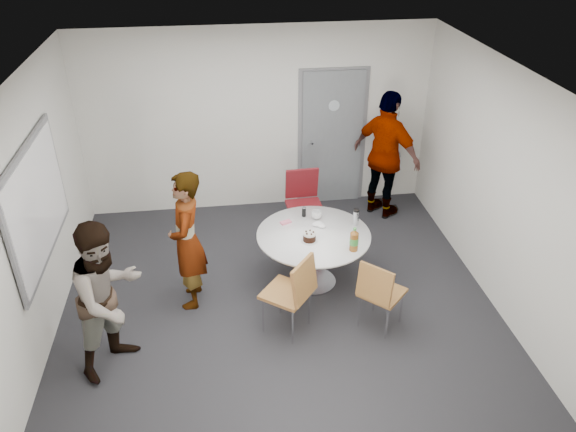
{
  "coord_description": "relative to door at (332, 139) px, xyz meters",
  "views": [
    {
      "loc": [
        -0.59,
        -5.12,
        4.24
      ],
      "look_at": [
        0.14,
        0.25,
        1.06
      ],
      "focal_mm": 35.0,
      "sensor_mm": 36.0,
      "label": 1
    }
  ],
  "objects": [
    {
      "name": "floor",
      "position": [
        -1.1,
        -2.48,
        -1.03
      ],
      "size": [
        5.0,
        5.0,
        0.0
      ],
      "primitive_type": "plane",
      "color": "#232327",
      "rests_on": "ground"
    },
    {
      "name": "ceiling",
      "position": [
        -1.1,
        -2.48,
        1.67
      ],
      "size": [
        5.0,
        5.0,
        0.0
      ],
      "primitive_type": "plane",
      "rotation": [
        3.14,
        0.0,
        0.0
      ],
      "color": "silver",
      "rests_on": "wall_back"
    },
    {
      "name": "wall_back",
      "position": [
        -1.1,
        0.02,
        0.32
      ],
      "size": [
        5.0,
        0.0,
        5.0
      ],
      "primitive_type": "plane",
      "rotation": [
        1.57,
        0.0,
        0.0
      ],
      "color": "silver",
      "rests_on": "floor"
    },
    {
      "name": "wall_left",
      "position": [
        -3.6,
        -2.48,
        0.32
      ],
      "size": [
        0.0,
        5.0,
        5.0
      ],
      "primitive_type": "plane",
      "rotation": [
        1.57,
        0.0,
        1.57
      ],
      "color": "silver",
      "rests_on": "floor"
    },
    {
      "name": "wall_right",
      "position": [
        1.4,
        -2.48,
        0.32
      ],
      "size": [
        0.0,
        5.0,
        5.0
      ],
      "primitive_type": "plane",
      "rotation": [
        1.57,
        0.0,
        -1.57
      ],
      "color": "silver",
      "rests_on": "floor"
    },
    {
      "name": "wall_front",
      "position": [
        -1.1,
        -4.98,
        0.32
      ],
      "size": [
        5.0,
        0.0,
        5.0
      ],
      "primitive_type": "plane",
      "rotation": [
        -1.57,
        0.0,
        0.0
      ],
      "color": "silver",
      "rests_on": "floor"
    },
    {
      "name": "door",
      "position": [
        0.0,
        0.0,
        0.0
      ],
      "size": [
        1.02,
        0.17,
        2.12
      ],
      "color": "slate",
      "rests_on": "wall_back"
    },
    {
      "name": "whiteboard",
      "position": [
        -3.56,
        -2.28,
        0.42
      ],
      "size": [
        0.04,
        1.9,
        1.25
      ],
      "color": "slate",
      "rests_on": "wall_left"
    },
    {
      "name": "table",
      "position": [
        -0.61,
        -2.09,
        -0.42
      ],
      "size": [
        1.35,
        1.35,
        1.0
      ],
      "color": "white",
      "rests_on": "floor"
    },
    {
      "name": "chair_near_left",
      "position": [
        -0.99,
        -2.93,
        -0.44
      ],
      "size": [
        0.66,
        0.66,
        0.96
      ],
      "rotation": [
        0.0,
        0.0,
        0.91
      ],
      "color": "#94562D",
      "rests_on": "floor"
    },
    {
      "name": "chair_near_right",
      "position": [
        -0.09,
        -3.01,
        -0.49
      ],
      "size": [
        0.61,
        0.61,
        0.88
      ],
      "rotation": [
        0.0,
        0.0,
        -0.78
      ],
      "color": "#94562D",
      "rests_on": "floor"
    },
    {
      "name": "chair_far",
      "position": [
        -0.58,
        -0.99,
        -0.42
      ],
      "size": [
        0.49,
        0.53,
        0.99
      ],
      "rotation": [
        0.0,
        0.0,
        3.19
      ],
      "color": "maroon",
      "rests_on": "floor"
    },
    {
      "name": "person_main",
      "position": [
        -2.1,
        -2.24,
        -0.19
      ],
      "size": [
        0.43,
        0.63,
        1.67
      ],
      "primitive_type": "imported",
      "rotation": [
        0.0,
        0.0,
        -1.62
      ],
      "color": "#A5C6EA",
      "rests_on": "floor"
    },
    {
      "name": "person_left",
      "position": [
        -2.83,
        -3.15,
        -0.2
      ],
      "size": [
        1.0,
        1.02,
        1.66
      ],
      "primitive_type": "imported",
      "rotation": [
        0.0,
        0.0,
        0.87
      ],
      "color": "white",
      "rests_on": "floor"
    },
    {
      "name": "person_right",
      "position": [
        0.68,
        -0.53,
        -0.08
      ],
      "size": [
        1.04,
        1.16,
        1.89
      ],
      "primitive_type": "imported",
      "rotation": [
        0.0,
        0.0,
        2.23
      ],
      "color": "black",
      "rests_on": "floor"
    }
  ]
}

